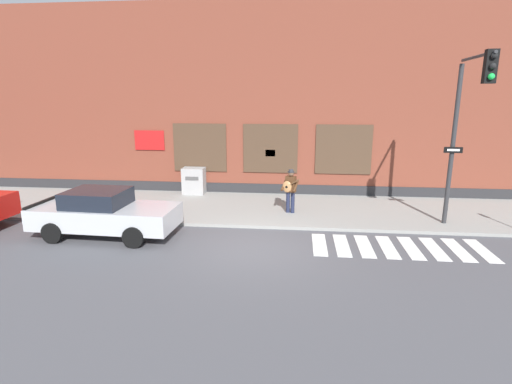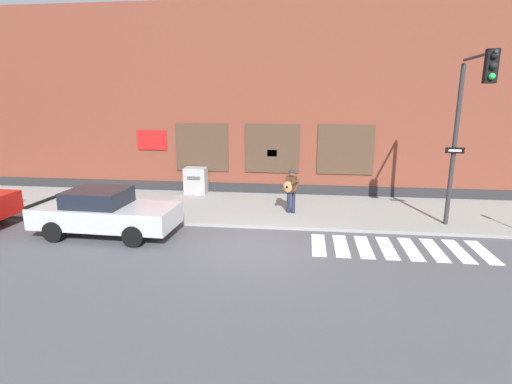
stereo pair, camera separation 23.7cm
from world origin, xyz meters
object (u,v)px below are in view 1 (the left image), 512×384
Objects in this scene: red_car at (104,213)px; busker at (290,188)px; utility_box at (194,181)px; traffic_light at (466,115)px.

red_car is 6.64m from busker.
red_car is 5.75m from utility_box.
traffic_light reaches higher than utility_box.
red_car is 11.85m from traffic_light.
traffic_light is at bearing 6.28° from red_car.
busker is at bearing 26.11° from red_car.
busker reaches higher than red_car.
traffic_light is (5.40, -1.67, 2.85)m from busker.
utility_box is (-9.83, 4.30, -3.20)m from traffic_light.
red_car is at bearing -173.72° from traffic_light.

